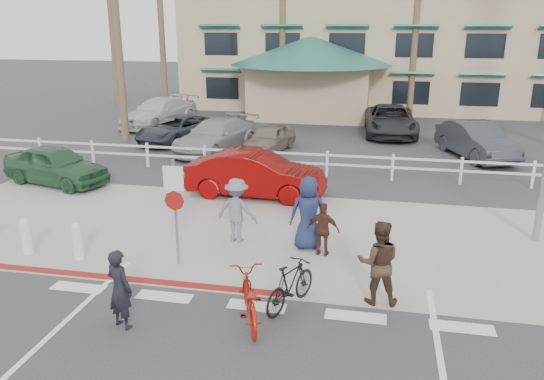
% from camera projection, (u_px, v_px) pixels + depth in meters
% --- Properties ---
extents(ground, '(140.00, 140.00, 0.00)m').
position_uv_depth(ground, '(250.00, 322.00, 10.24)').
color(ground, '#333335').
extents(sidewalk_plaza, '(22.00, 7.00, 0.01)m').
position_uv_depth(sidewalk_plaza, '(289.00, 235.00, 14.45)').
color(sidewalk_plaza, gray).
rests_on(sidewalk_plaza, ground).
extents(cross_street, '(40.00, 5.00, 0.01)m').
position_uv_depth(cross_street, '(309.00, 192.00, 18.19)').
color(cross_street, '#333335').
rests_on(cross_street, ground).
extents(parking_lot, '(50.00, 16.00, 0.01)m').
position_uv_depth(parking_lot, '(334.00, 137.00, 27.07)').
color(parking_lot, '#333335').
rests_on(parking_lot, ground).
extents(curb_red, '(7.00, 0.25, 0.02)m').
position_uv_depth(curb_red, '(133.00, 280.00, 11.94)').
color(curb_red, maroon).
rests_on(curb_red, ground).
extents(rail_fence, '(29.40, 0.16, 1.00)m').
position_uv_depth(rail_fence, '(330.00, 164.00, 19.81)').
color(rail_fence, silver).
rests_on(rail_fence, ground).
extents(building, '(28.00, 16.00, 11.30)m').
position_uv_depth(building, '(382.00, 22.00, 37.15)').
color(building, tan).
rests_on(building, ground).
extents(sign_post, '(0.50, 0.10, 2.90)m').
position_uv_depth(sign_post, '(175.00, 207.00, 12.31)').
color(sign_post, gray).
rests_on(sign_post, ground).
extents(bollard_0, '(0.26, 0.26, 0.95)m').
position_uv_depth(bollard_0, '(78.00, 241.00, 12.89)').
color(bollard_0, silver).
rests_on(bollard_0, ground).
extents(bollard_1, '(0.26, 0.26, 0.95)m').
position_uv_depth(bollard_1, '(27.00, 236.00, 13.16)').
color(bollard_1, silver).
rests_on(bollard_1, ground).
extents(palm_1, '(4.00, 4.00, 13.00)m').
position_uv_depth(palm_1, '(160.00, 8.00, 33.96)').
color(palm_1, '#1E4B1D').
rests_on(palm_1, ground).
extents(palm_5, '(4.00, 4.00, 13.00)m').
position_uv_depth(palm_5, '(417.00, 6.00, 30.90)').
color(palm_5, '#1E4B1D').
rests_on(palm_5, ground).
extents(palm_10, '(4.00, 4.00, 12.00)m').
position_uv_depth(palm_10, '(115.00, 13.00, 24.38)').
color(palm_10, '#1E4B1D').
rests_on(palm_10, ground).
extents(bike_red, '(1.26, 1.98, 0.98)m').
position_uv_depth(bike_red, '(249.00, 298.00, 10.14)').
color(bike_red, '#9A170D').
rests_on(bike_red, ground).
extents(rider_red, '(0.68, 0.57, 1.58)m').
position_uv_depth(rider_red, '(120.00, 289.00, 9.87)').
color(rider_red, black).
rests_on(rider_red, ground).
extents(bike_black, '(1.11, 1.69, 0.99)m').
position_uv_depth(bike_black, '(290.00, 285.00, 10.65)').
color(bike_black, black).
rests_on(bike_black, ground).
extents(rider_black, '(0.91, 0.74, 1.79)m').
position_uv_depth(rider_black, '(378.00, 262.00, 10.73)').
color(rider_black, '#3C291F').
rests_on(rider_black, ground).
extents(pedestrian_a, '(1.19, 0.80, 1.72)m').
position_uv_depth(pedestrian_a, '(237.00, 210.00, 13.85)').
color(pedestrian_a, slate).
rests_on(pedestrian_a, ground).
extents(pedestrian_child, '(0.83, 0.41, 1.37)m').
position_uv_depth(pedestrian_child, '(323.00, 230.00, 13.01)').
color(pedestrian_child, '#49241C').
rests_on(pedestrian_child, ground).
extents(pedestrian_b, '(1.05, 0.82, 1.91)m').
position_uv_depth(pedestrian_b, '(308.00, 213.00, 13.36)').
color(pedestrian_b, '#1C254A').
rests_on(pedestrian_b, ground).
extents(car_white_sedan, '(4.66, 1.81, 1.51)m').
position_uv_depth(car_white_sedan, '(256.00, 174.00, 17.54)').
color(car_white_sedan, '#6B0303').
rests_on(car_white_sedan, ground).
extents(car_red_compact, '(4.34, 2.65, 1.38)m').
position_uv_depth(car_red_compact, '(56.00, 165.00, 18.95)').
color(car_red_compact, '#275433').
rests_on(car_red_compact, ground).
extents(lot_car_0, '(3.43, 5.01, 1.27)m').
position_uv_depth(lot_car_0, '(177.00, 129.00, 25.69)').
color(lot_car_0, '#272C34').
rests_on(lot_car_0, ground).
extents(lot_car_1, '(3.34, 5.34, 1.44)m').
position_uv_depth(lot_car_1, '(216.00, 136.00, 23.78)').
color(lot_car_1, gray).
rests_on(lot_car_1, ground).
extents(lot_car_2, '(2.15, 3.80, 1.22)m').
position_uv_depth(lot_car_2, '(269.00, 138.00, 23.80)').
color(lot_car_2, '#71665A').
rests_on(lot_car_2, ground).
extents(lot_car_3, '(3.16, 4.94, 1.54)m').
position_uv_depth(lot_car_3, '(477.00, 140.00, 22.59)').
color(lot_car_3, '#32343A').
rests_on(lot_car_3, ground).
extents(lot_car_4, '(3.50, 5.70, 1.54)m').
position_uv_depth(lot_car_4, '(159.00, 112.00, 29.77)').
color(lot_car_4, silver).
rests_on(lot_car_4, ground).
extents(lot_car_5, '(2.82, 5.60, 1.52)m').
position_uv_depth(lot_car_5, '(391.00, 120.00, 27.35)').
color(lot_car_5, '#252529').
rests_on(lot_car_5, ground).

